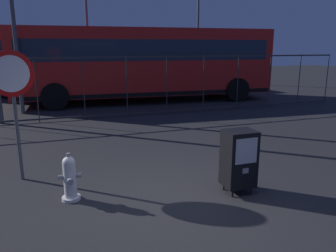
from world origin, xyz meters
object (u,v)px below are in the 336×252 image
object	(u,v)px
street_light_near_right	(86,14)
street_light_far_right	(198,14)
bus_far	(85,58)
fire_hydrant	(70,178)
stop_sign	(13,89)
bus_near	(146,61)
newspaper_box_primary	(239,158)

from	to	relation	value
street_light_near_right	street_light_far_right	world-z (taller)	street_light_far_right
street_light_far_right	bus_far	bearing A→B (deg)	-165.88
fire_hydrant	bus_far	xyz separation A→B (m)	(1.49, 13.08, 1.36)
bus_far	fire_hydrant	bearing A→B (deg)	-102.91
stop_sign	street_light_far_right	bearing A→B (deg)	55.53
bus_near	street_light_near_right	xyz separation A→B (m)	(-1.81, 5.27, 2.26)
fire_hydrant	bus_near	world-z (taller)	bus_near
stop_sign	street_light_far_right	xyz separation A→B (m)	(9.46, 13.79, 2.67)
bus_far	street_light_near_right	bearing A→B (deg)	65.71
newspaper_box_primary	bus_near	world-z (taller)	bus_near
stop_sign	street_light_near_right	world-z (taller)	street_light_near_right
fire_hydrant	street_light_far_right	world-z (taller)	street_light_far_right
street_light_near_right	street_light_far_right	distance (m)	6.93
fire_hydrant	stop_sign	size ratio (longest dim) A/B	0.33
street_light_near_right	newspaper_box_primary	bearing A→B (deg)	-87.15
fire_hydrant	street_light_far_right	distance (m)	17.68
fire_hydrant	street_light_near_right	distance (m)	14.66
bus_near	newspaper_box_primary	bearing A→B (deg)	-93.15
fire_hydrant	newspaper_box_primary	bearing A→B (deg)	-12.92
bus_far	street_light_far_right	bearing A→B (deg)	7.71
bus_far	street_light_near_right	size ratio (longest dim) A/B	1.57
bus_near	bus_far	bearing A→B (deg)	119.99
fire_hydrant	bus_near	bearing A→B (deg)	67.65
newspaper_box_primary	bus_far	xyz separation A→B (m)	(-1.06, 13.66, 1.14)
newspaper_box_primary	street_light_near_right	bearing A→B (deg)	92.85
fire_hydrant	street_light_far_right	size ratio (longest dim) A/B	0.10
bus_near	street_light_far_right	world-z (taller)	street_light_far_right
newspaper_box_primary	fire_hydrant	bearing A→B (deg)	167.08
stop_sign	street_light_near_right	bearing A→B (deg)	78.74
newspaper_box_primary	bus_far	distance (m)	13.75
newspaper_box_primary	street_light_far_right	world-z (taller)	street_light_far_right
newspaper_box_primary	street_light_near_right	world-z (taller)	street_light_near_right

